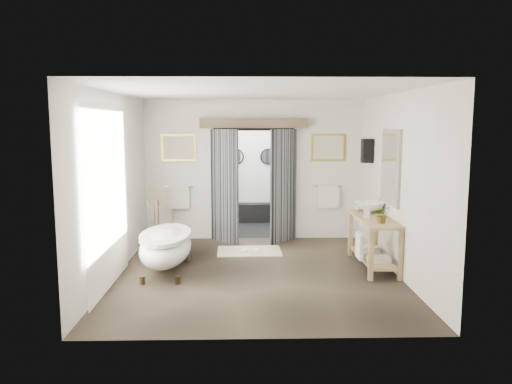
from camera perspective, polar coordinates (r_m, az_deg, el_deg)
The scene contains 13 objects.
ground_plane at distance 8.21m, azimuth 0.11°, elevation -9.25°, with size 5.00×5.00×0.00m, color #4E4131.
room_shell at distance 7.75m, azimuth -0.13°, elevation 3.73°, with size 4.52×5.02×2.91m.
shower_room at distance 11.94m, azimuth -0.41°, elevation 0.58°, with size 2.22×2.01×2.51m.
back_wall_dressing at distance 10.20m, azimuth -0.24°, elevation 3.06°, with size 3.82×0.70×2.52m.
clawfoot_tub at distance 8.29m, azimuth -10.26°, elevation -6.11°, with size 0.81×1.81×0.88m.
vanity at distance 8.64m, azimuth 13.15°, elevation -5.12°, with size 0.57×1.60×0.85m.
pedestal_mirror at distance 9.73m, azimuth -11.27°, elevation -3.54°, with size 0.36×0.23×1.21m.
rug at distance 9.54m, azimuth -0.77°, elevation -6.77°, with size 1.20×0.80×0.01m, color beige.
slippers at distance 9.43m, azimuth -0.68°, elevation -6.74°, with size 0.35×0.25×0.05m.
basin at distance 9.01m, azimuth 12.84°, elevation -1.74°, with size 0.55×0.55×0.19m, color white.
plant at distance 8.13m, azimuth 14.24°, elevation -2.51°, with size 0.25×0.21×0.27m, color gray.
soap_bottle_a at distance 8.53m, azimuth 12.53°, elevation -2.21°, with size 0.09×0.09×0.20m, color gray.
soap_bottle_b at distance 9.21m, azimuth 11.64°, elevation -1.52°, with size 0.14×0.14×0.18m, color gray.
Camera 1 is at (-0.21, -7.85, 2.41)m, focal length 35.00 mm.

